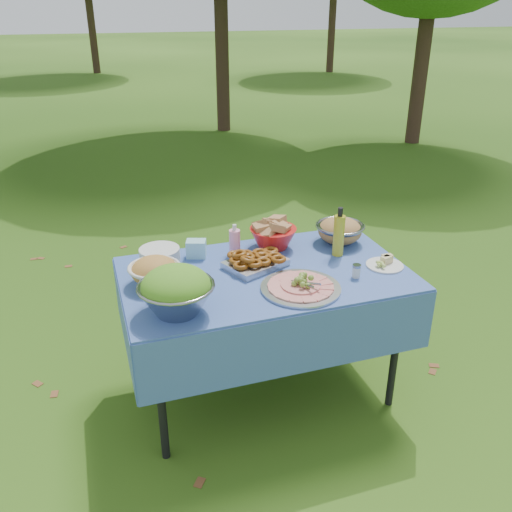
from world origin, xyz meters
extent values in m
plane|color=#163309|center=(0.00, 0.00, 0.00)|extent=(80.00, 80.00, 0.00)
cube|color=#7196DA|center=(0.00, 0.00, 0.38)|extent=(1.46, 0.86, 0.76)
cylinder|color=silver|center=(-0.50, 0.28, 0.80)|extent=(0.27, 0.27, 0.09)
cube|color=#96DAE8|center=(-0.29, 0.30, 0.81)|extent=(0.12, 0.11, 0.09)
cylinder|color=#FF98BD|center=(-0.09, 0.27, 0.85)|extent=(0.06, 0.06, 0.17)
cube|color=silver|center=(-0.03, 0.08, 0.80)|extent=(0.36, 0.31, 0.07)
cylinder|color=#A9AAB1|center=(0.10, -0.22, 0.81)|extent=(0.43, 0.43, 0.09)
cylinder|color=gold|center=(0.45, 0.08, 0.90)|extent=(0.08, 0.08, 0.27)
cylinder|color=silver|center=(0.62, -0.13, 0.79)|extent=(0.25, 0.25, 0.05)
cylinder|color=silver|center=(0.42, -0.19, 0.80)|extent=(0.05, 0.05, 0.07)
camera|label=1|loc=(-0.82, -2.34, 2.03)|focal=38.00mm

